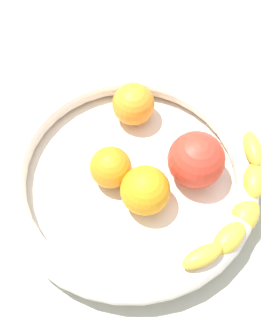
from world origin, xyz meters
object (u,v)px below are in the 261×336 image
object	(u,v)px
orange_mid_left	(145,190)
orange_mid_right	(111,168)
orange_front	(133,104)
fruit_bowl	(130,177)
tomato_red	(196,160)
banana_draped_left	(239,208)

from	to	relation	value
orange_mid_left	orange_mid_right	size ratio (longest dim) A/B	1.15
orange_front	orange_mid_left	xyz separation A→B (cm)	(12.77, 2.74, 0.15)
fruit_bowl	orange_mid_right	distance (cm)	3.15
tomato_red	orange_front	bearing A→B (deg)	-133.52
fruit_bowl	tomato_red	distance (cm)	8.62
fruit_bowl	orange_front	size ratio (longest dim) A/B	5.59
banana_draped_left	tomato_red	size ratio (longest dim) A/B	2.70
orange_front	orange_mid_right	world-z (taller)	orange_front
orange_mid_left	tomato_red	bearing A→B (deg)	127.98
fruit_bowl	orange_mid_right	size ratio (longest dim) A/B	6.11
fruit_bowl	orange_mid_right	world-z (taller)	orange_mid_right
banana_draped_left	tomato_red	bearing A→B (deg)	-135.88
fruit_bowl	orange_mid_left	bearing A→B (deg)	35.78
orange_mid_right	orange_mid_left	bearing A→B (deg)	58.57
banana_draped_left	orange_mid_right	distance (cm)	16.28
orange_front	orange_mid_right	xyz separation A→B (cm)	(9.98, -1.82, -0.24)
orange_mid_right	tomato_red	bearing A→B (deg)	99.76
orange_mid_left	tomato_red	size ratio (longest dim) A/B	0.85
orange_front	orange_mid_left	size ratio (longest dim) A/B	0.95
orange_front	tomato_red	world-z (taller)	tomato_red
fruit_bowl	orange_front	world-z (taller)	orange_front
banana_draped_left	orange_mid_right	world-z (taller)	orange_mid_right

